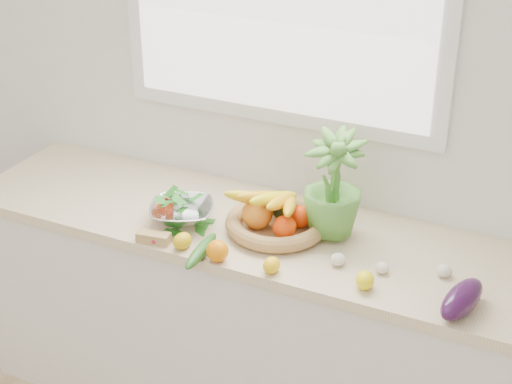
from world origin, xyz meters
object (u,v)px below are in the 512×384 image
at_px(apple, 163,207).
at_px(cucumber, 201,251).
at_px(potted_herb, 333,183).
at_px(fruit_basket, 276,217).
at_px(eggplant, 462,299).
at_px(colander_with_spinach, 182,209).

height_order(apple, cucumber, apple).
bearing_deg(potted_herb, fruit_basket, -165.91).
distance_m(eggplant, cucumber, 0.89).
relative_size(potted_herb, colander_with_spinach, 1.24).
bearing_deg(colander_with_spinach, potted_herb, 16.15).
xyz_separation_m(potted_herb, colander_with_spinach, (-0.53, -0.15, -0.15)).
relative_size(apple, cucumber, 0.32).
relative_size(cucumber, fruit_basket, 0.51).
bearing_deg(eggplant, cucumber, -175.64).
height_order(apple, potted_herb, potted_herb).
relative_size(potted_herb, fruit_basket, 0.80).
relative_size(cucumber, potted_herb, 0.64).
xyz_separation_m(apple, fruit_basket, (0.43, 0.09, 0.01)).
height_order(eggplant, fruit_basket, fruit_basket).
bearing_deg(apple, eggplant, -6.05).
relative_size(eggplant, potted_herb, 0.61).
relative_size(cucumber, colander_with_spinach, 0.79).
xyz_separation_m(cucumber, fruit_basket, (0.16, 0.28, 0.03)).
relative_size(apple, colander_with_spinach, 0.25).
bearing_deg(apple, potted_herb, 12.26).
height_order(apple, eggplant, eggplant).
height_order(eggplant, colander_with_spinach, colander_with_spinach).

